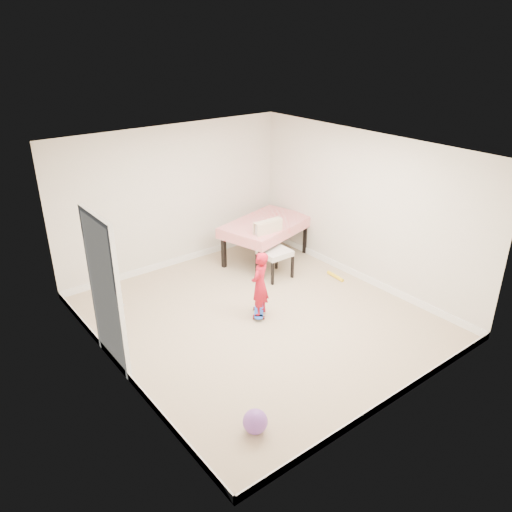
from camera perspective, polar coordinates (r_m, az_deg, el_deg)
ground at (r=7.79m, az=0.32°, el=-7.04°), size 5.00×5.00×0.00m
ceiling at (r=6.80m, az=0.37°, el=11.80°), size 4.50×5.00×0.04m
wall_back at (r=9.15m, az=-9.34°, el=6.56°), size 4.50×0.04×2.60m
wall_front at (r=5.66m, az=16.12°, el=-6.00°), size 4.50×0.04×2.60m
wall_left at (r=6.20m, az=-16.13°, el=-3.18°), size 0.04×5.00×2.60m
wall_right at (r=8.66m, az=12.10°, el=5.28°), size 0.04×5.00×2.60m
door at (r=6.58m, az=-16.81°, el=-4.29°), size 0.11×0.94×2.11m
baseboard_back at (r=9.61m, az=-8.87°, el=-0.47°), size 4.50×0.02×0.12m
baseboard_front at (r=6.36m, az=14.85°, el=-15.71°), size 4.50×0.02×0.12m
baseboard_left at (r=6.84m, az=-14.97°, el=-12.43°), size 0.02×5.00×0.12m
baseboard_right at (r=9.14m, az=11.46°, el=-2.05°), size 0.02×5.00×0.12m
dining_table at (r=9.51m, az=1.14°, el=1.75°), size 1.88×1.44×0.78m
dining_chair at (r=8.81m, az=2.16°, el=0.62°), size 0.57×0.64×1.02m
skateboard at (r=7.84m, az=0.33°, el=-6.47°), size 0.45×0.50×0.07m
child at (r=7.56m, az=0.44°, el=-3.52°), size 0.46×0.40×1.05m
balloon at (r=5.79m, az=-0.09°, el=-18.39°), size 0.28×0.28×0.28m
foam_toy at (r=9.07m, az=9.05°, el=-2.29°), size 0.10×0.40×0.06m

